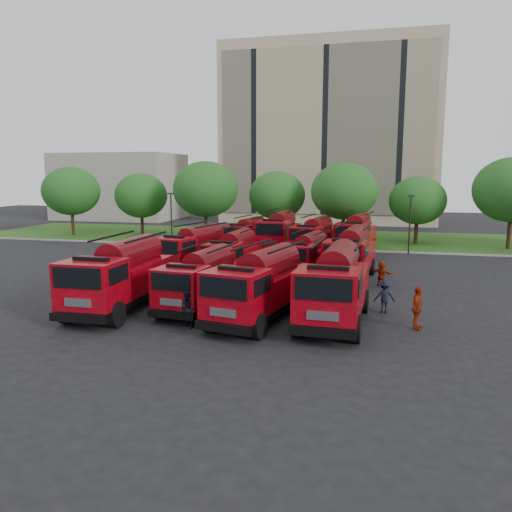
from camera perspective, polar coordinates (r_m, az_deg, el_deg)
The scene contains 31 objects.
ground at distance 29.72m, azimuth -4.89°, elevation -4.06°, with size 140.00×140.00×0.00m, color black.
lawn at distance 54.61m, azimuth 3.84°, elevation 2.14°, with size 70.00×16.00×0.12m, color #1D4E15.
curb at distance 46.72m, azimuth 2.12°, elevation 0.95°, with size 70.00×0.30×0.14m, color gray.
apartment_building at distance 75.88m, azimuth 8.43°, elevation 13.47°, with size 30.00×14.18×25.00m.
side_building at distance 81.51m, azimuth -15.22°, elevation 7.68°, with size 18.00×12.00×10.00m, color gray.
tree_0 at distance 59.59m, azimuth -20.39°, elevation 6.96°, with size 6.30×6.30×7.70m.
tree_1 at distance 56.42m, azimuth -12.99°, elevation 6.73°, with size 5.71×5.71×6.98m.
tree_2 at distance 51.87m, azimuth -5.79°, elevation 7.60°, with size 6.72×6.72×8.22m.
tree_3 at distance 52.45m, azimuth 2.43°, elevation 6.93°, with size 5.88×5.88×7.19m.
tree_4 at distance 50.02m, azimuth 10.04°, elevation 7.29°, with size 6.55×6.55×8.01m.
tree_5 at distance 51.07m, azimuth 17.99°, elevation 6.04°, with size 5.46×5.46×6.68m.
lamp_post_0 at distance 48.74m, azimuth -9.66°, elevation 4.52°, with size 0.60×0.25×5.11m.
lamp_post_1 at distance 44.83m, azimuth 17.19°, elevation 3.83°, with size 0.60×0.25×5.11m.
fire_truck_0 at distance 26.25m, azimuth -15.28°, elevation -2.15°, with size 2.98×7.85×3.55m.
fire_truck_1 at distance 25.72m, azimuth -6.26°, elevation -2.70°, with size 2.89×6.83×3.03m.
fire_truck_2 at distance 23.59m, azimuth 0.44°, elevation -3.35°, with size 3.93×7.69×3.34m.
fire_truck_3 at distance 23.56m, azimuth 9.03°, elevation -3.26°, with size 3.10×7.83×3.52m.
fire_truck_4 at distance 35.88m, azimuth -7.17°, elevation 0.81°, with size 3.83×7.32×3.17m.
fire_truck_5 at distance 33.58m, azimuth -2.62°, elevation 0.20°, with size 2.65×6.82×3.07m.
fire_truck_6 at distance 33.98m, azimuth 5.79°, elevation 0.11°, with size 3.15×6.59×2.88m.
fire_truck_7 at distance 33.35m, azimuth 10.78°, elevation 0.24°, with size 3.22×7.59×3.36m.
fire_truck_8 at distance 45.16m, azimuth -1.00°, elevation 2.47°, with size 3.15×6.73×2.95m.
fire_truck_9 at distance 44.36m, azimuth 2.68°, elevation 2.75°, with size 3.02×7.90×3.57m.
fire_truck_10 at distance 42.42m, azimuth 6.71°, elevation 2.16°, with size 3.51×7.38×3.23m.
fire_truck_11 at distance 43.89m, azimuth 11.37°, elevation 2.43°, with size 3.48×7.82×3.45m.
firefighter_0 at distance 22.07m, azimuth -2.56°, elevation -8.79°, with size 0.65×0.48×1.79m, color maroon.
firefighter_1 at distance 22.90m, azimuth -7.79°, elevation -8.18°, with size 0.84×0.46×1.74m, color black.
firefighter_2 at distance 23.67m, azimuth 17.83°, elevation -7.98°, with size 1.15×0.65×1.96m, color maroon.
firefighter_3 at distance 25.99m, azimuth 14.38°, elevation -6.27°, with size 1.07×0.55×1.65m, color black.
firefighter_4 at distance 32.81m, azimuth -3.12°, elevation -2.76°, with size 0.79×0.52×1.62m, color black.
firefighter_5 at distance 31.88m, azimuth 14.11°, elevation -3.39°, with size 1.49×0.64×1.61m, color maroon.
Camera 1 is at (9.31, -27.38, 6.85)m, focal length 35.00 mm.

